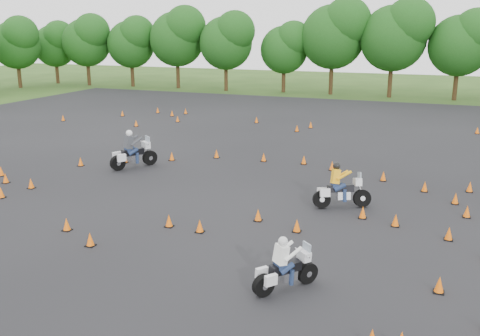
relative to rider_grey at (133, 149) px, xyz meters
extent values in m
plane|color=#2D5119|center=(6.78, -6.33, -1.02)|extent=(140.00, 140.00, 0.00)
plane|color=black|center=(6.78, -0.33, -1.01)|extent=(62.00, 62.00, 0.00)
cone|color=#FF670A|center=(5.97, 14.25, -0.79)|extent=(0.26, 0.26, 0.45)
cone|color=#FF670A|center=(-7.84, 16.48, -0.79)|extent=(0.26, 0.26, 0.45)
cone|color=#FF670A|center=(14.33, 0.95, -0.79)|extent=(0.26, 0.26, 0.45)
cone|color=#FF670A|center=(3.17, 3.48, -0.79)|extent=(0.26, 0.26, 0.45)
cone|color=#FF670A|center=(-5.38, 16.84, -0.79)|extent=(0.26, 0.26, 0.45)
cone|color=#FF670A|center=(-4.22, 13.12, -0.79)|extent=(0.26, 0.26, 0.45)
cone|color=#FF670A|center=(17.15, 16.18, -0.79)|extent=(0.26, 0.26, 0.45)
cone|color=#FF670A|center=(5.73, -6.92, -0.79)|extent=(0.26, 0.26, 0.45)
cone|color=#FF670A|center=(5.39, 12.57, -0.79)|extent=(0.26, 0.26, 0.45)
cone|color=#FF670A|center=(-4.14, -4.59, -0.79)|extent=(0.26, 0.26, 0.45)
cone|color=#FF670A|center=(-2.82, -0.71, -0.79)|extent=(0.26, 0.26, 0.45)
cone|color=#FF670A|center=(8.59, -5.17, -0.79)|extent=(0.26, 0.26, 0.45)
cone|color=#FF670A|center=(4.11, -9.44, -0.79)|extent=(0.26, 0.26, 0.45)
cone|color=#FF670A|center=(5.89, 3.67, -0.79)|extent=(0.26, 0.26, 0.45)
cone|color=#FF670A|center=(16.21, 1.61, -0.79)|extent=(0.26, 0.26, 0.45)
cone|color=#FF670A|center=(8.09, 3.83, -0.79)|extent=(0.26, 0.26, 0.45)
cone|color=#FF670A|center=(-9.69, 13.93, -0.79)|extent=(0.26, 0.26, 0.45)
cone|color=#FF670A|center=(15.99, -1.96, -0.79)|extent=(0.26, 0.26, 0.45)
cone|color=#FF670A|center=(1.11, 2.06, -0.79)|extent=(0.26, 0.26, 0.45)
cone|color=#FF670A|center=(-5.90, 15.39, -0.79)|extent=(0.26, 0.26, 0.45)
cone|color=#FF670A|center=(12.25, -3.48, -0.79)|extent=(0.26, 0.26, 0.45)
cone|color=#FF670A|center=(-1.01, 0.73, -0.79)|extent=(0.26, 0.26, 0.45)
cone|color=#FF670A|center=(10.25, -5.74, -0.79)|extent=(0.26, 0.26, 0.45)
cone|color=#FF670A|center=(9.75, 3.14, -0.79)|extent=(0.26, 0.26, 0.45)
cone|color=#FF670A|center=(-2.40, -4.87, -0.79)|extent=(0.26, 0.26, 0.45)
cone|color=#FF670A|center=(15.34, -4.62, -0.79)|extent=(0.26, 0.26, 0.45)
cone|color=#FF670A|center=(2.46, -8.56, -0.79)|extent=(0.26, 0.26, 0.45)
cone|color=#FF670A|center=(-5.29, -3.70, -0.79)|extent=(0.26, 0.26, 0.45)
cone|color=#FF670A|center=(-12.75, 10.34, -0.79)|extent=(0.26, 0.26, 0.45)
cone|color=#FF670A|center=(1.61, 14.87, -0.79)|extent=(0.26, 0.26, 0.45)
cone|color=#FF670A|center=(-6.20, 10.33, -0.79)|extent=(0.26, 0.26, 0.45)
cone|color=#FF670A|center=(-2.63, -6.43, -0.79)|extent=(0.26, 0.26, 0.45)
cone|color=#FF670A|center=(15.09, -8.73, -0.79)|extent=(0.26, 0.26, 0.45)
cone|color=#FF670A|center=(15.59, -0.39, -0.79)|extent=(0.26, 0.26, 0.45)
cone|color=#FF670A|center=(12.42, 2.06, -0.79)|extent=(0.26, 0.26, 0.45)
cone|color=#FF670A|center=(13.50, -3.92, -0.79)|extent=(0.26, 0.26, 0.45)
cone|color=#FF670A|center=(7.02, -7.00, -0.79)|extent=(0.26, 0.26, 0.45)
camera|label=1|loc=(14.70, -23.22, 6.12)|focal=40.00mm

